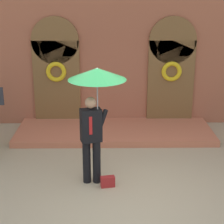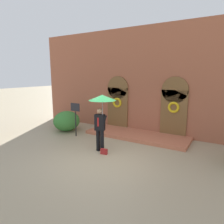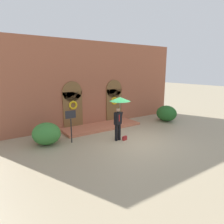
# 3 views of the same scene
# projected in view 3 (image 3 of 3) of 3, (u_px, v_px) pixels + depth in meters

# --- Properties ---
(ground_plane) EXTENTS (80.00, 80.00, 0.00)m
(ground_plane) POSITION_uv_depth(u_px,v_px,m) (130.00, 141.00, 10.77)
(ground_plane) COLOR tan
(building_facade) EXTENTS (14.00, 2.30, 5.60)m
(building_facade) POSITION_uv_depth(u_px,v_px,m) (93.00, 86.00, 13.58)
(building_facade) COLOR #9E563D
(building_facade) RESTS_ON ground
(person_with_umbrella) EXTENTS (1.10, 1.10, 2.36)m
(person_with_umbrella) POSITION_uv_depth(u_px,v_px,m) (119.00, 105.00, 10.53)
(person_with_umbrella) COLOR black
(person_with_umbrella) RESTS_ON ground
(handbag) EXTENTS (0.30, 0.17, 0.22)m
(handbag) POSITION_uv_depth(u_px,v_px,m) (125.00, 138.00, 10.87)
(handbag) COLOR maroon
(handbag) RESTS_ON ground
(sign_post) EXTENTS (0.56, 0.06, 1.72)m
(sign_post) POSITION_uv_depth(u_px,v_px,m) (71.00, 121.00, 10.28)
(sign_post) COLOR black
(sign_post) RESTS_ON ground
(shrub_left) EXTENTS (1.41, 1.53, 1.12)m
(shrub_left) POSITION_uv_depth(u_px,v_px,m) (46.00, 134.00, 10.22)
(shrub_left) COLOR #387A33
(shrub_left) RESTS_ON ground
(shrub_right) EXTENTS (1.38, 1.54, 1.15)m
(shrub_right) POSITION_uv_depth(u_px,v_px,m) (166.00, 113.00, 14.85)
(shrub_right) COLOR #235B23
(shrub_right) RESTS_ON ground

